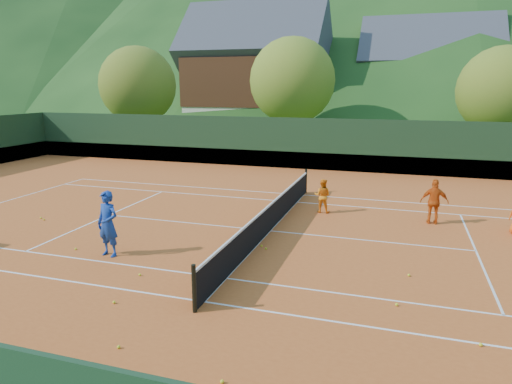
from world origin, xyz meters
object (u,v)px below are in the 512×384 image
(student_b, at_px, (434,202))
(chalet_mid, at_px, (426,84))
(student_a, at_px, (322,196))
(tennis_net, at_px, (270,217))
(chalet_left, at_px, (256,77))
(coach, at_px, (108,224))

(student_b, height_order, chalet_mid, chalet_mid)
(student_a, bearing_deg, chalet_mid, -96.39)
(tennis_net, relative_size, chalet_left, 0.87)
(chalet_left, relative_size, chalet_mid, 1.09)
(coach, height_order, chalet_mid, chalet_mid)
(student_b, relative_size, chalet_left, 0.12)
(coach, bearing_deg, tennis_net, 52.55)
(student_a, relative_size, chalet_left, 0.10)
(chalet_mid, bearing_deg, coach, -104.61)
(coach, distance_m, chalet_mid, 39.08)
(student_b, xyz_separation_m, chalet_left, (-15.31, 27.43, 4.82))
(tennis_net, bearing_deg, chalet_mid, 79.99)
(student_a, xyz_separation_m, chalet_mid, (4.72, 31.12, 4.31))
(student_a, height_order, tennis_net, student_a)
(student_a, bearing_deg, tennis_net, 68.21)
(tennis_net, xyz_separation_m, chalet_left, (-10.00, 30.00, 5.13))
(chalet_mid, bearing_deg, student_b, -91.25)
(student_b, relative_size, tennis_net, 0.13)
(student_b, relative_size, chalet_mid, 0.13)
(chalet_left, bearing_deg, student_b, -60.83)
(student_b, bearing_deg, coach, 33.06)
(coach, distance_m, tennis_net, 5.27)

